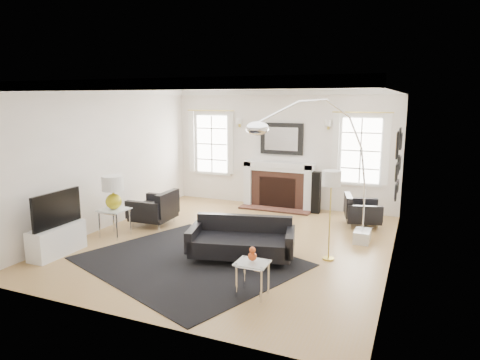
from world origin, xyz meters
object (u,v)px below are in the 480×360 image
at_px(armchair_left, 156,209).
at_px(arc_floor_lamp, 314,167).
at_px(coffee_table, 242,237).
at_px(gourd_lamp, 113,190).
at_px(fireplace, 279,185).
at_px(sofa, 242,241).
at_px(armchair_right, 360,211).

relative_size(armchair_left, arc_floor_lamp, 0.34).
distance_m(coffee_table, gourd_lamp, 2.70).
bearing_deg(fireplace, sofa, -81.99).
distance_m(armchair_right, gourd_lamp, 4.97).
relative_size(armchair_right, arc_floor_lamp, 0.34).
bearing_deg(armchair_right, sofa, -119.50).
distance_m(fireplace, armchair_left, 3.05).
xyz_separation_m(armchair_right, arc_floor_lamp, (-0.60, -1.74, 1.16)).
distance_m(sofa, armchair_right, 3.11).
xyz_separation_m(fireplace, arc_floor_lamp, (1.42, -2.50, 0.91)).
height_order(sofa, arc_floor_lamp, arc_floor_lamp).
distance_m(fireplace, sofa, 3.50).
height_order(fireplace, coffee_table, fireplace).
relative_size(fireplace, coffee_table, 2.06).
bearing_deg(fireplace, armchair_right, -20.48).
bearing_deg(armchair_left, coffee_table, -22.35).
xyz_separation_m(armchair_left, arc_floor_lamp, (3.33, -0.13, 1.12)).
distance_m(fireplace, gourd_lamp, 3.99).
bearing_deg(armchair_left, armchair_right, 22.32).
bearing_deg(gourd_lamp, sofa, -3.07).
xyz_separation_m(armchair_right, coffee_table, (-1.57, -2.58, 0.04)).
distance_m(armchair_left, arc_floor_lamp, 3.51).
relative_size(armchair_right, coffee_table, 1.12).
bearing_deg(sofa, coffee_table, 109.46).
bearing_deg(gourd_lamp, coffee_table, -0.44).
bearing_deg(gourd_lamp, arc_floor_lamp, 12.72).
xyz_separation_m(armchair_left, coffee_table, (2.35, -0.97, 0.00)).
relative_size(fireplace, sofa, 0.93).
xyz_separation_m(fireplace, sofa, (0.49, -3.46, -0.24)).
bearing_deg(armchair_right, arc_floor_lamp, -108.98).
height_order(armchair_right, gourd_lamp, gourd_lamp).
height_order(armchair_right, arc_floor_lamp, arc_floor_lamp).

